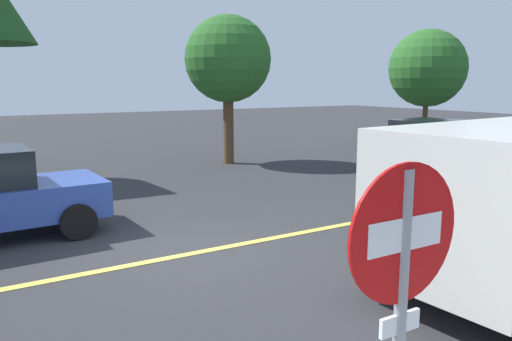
{
  "coord_description": "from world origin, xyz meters",
  "views": [
    {
      "loc": [
        -3.08,
        -7.18,
        2.73
      ],
      "look_at": [
        0.97,
        -0.57,
        1.38
      ],
      "focal_mm": 35.28,
      "sensor_mm": 36.0,
      "label": 1
    }
  ],
  "objects_px": {
    "car_black_crossing": "(430,145)",
    "tree_centre_verge": "(228,60)",
    "stop_sign": "(401,299)",
    "tree_right_verge": "(428,68)"
  },
  "relations": [
    {
      "from": "stop_sign",
      "to": "tree_centre_verge",
      "type": "distance_m",
      "value": 14.83
    },
    {
      "from": "stop_sign",
      "to": "car_black_crossing",
      "type": "relative_size",
      "value": 0.54
    },
    {
      "from": "stop_sign",
      "to": "tree_centre_verge",
      "type": "bearing_deg",
      "value": 65.25
    },
    {
      "from": "car_black_crossing",
      "to": "tree_centre_verge",
      "type": "relative_size",
      "value": 0.88
    },
    {
      "from": "car_black_crossing",
      "to": "tree_right_verge",
      "type": "bearing_deg",
      "value": 42.15
    },
    {
      "from": "stop_sign",
      "to": "tree_right_verge",
      "type": "distance_m",
      "value": 19.54
    },
    {
      "from": "car_black_crossing",
      "to": "tree_right_verge",
      "type": "height_order",
      "value": "tree_right_verge"
    },
    {
      "from": "stop_sign",
      "to": "car_black_crossing",
      "type": "distance_m",
      "value": 14.01
    },
    {
      "from": "tree_right_verge",
      "to": "tree_centre_verge",
      "type": "bearing_deg",
      "value": 174.2
    },
    {
      "from": "car_black_crossing",
      "to": "tree_centre_verge",
      "type": "distance_m",
      "value": 7.1
    }
  ]
}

